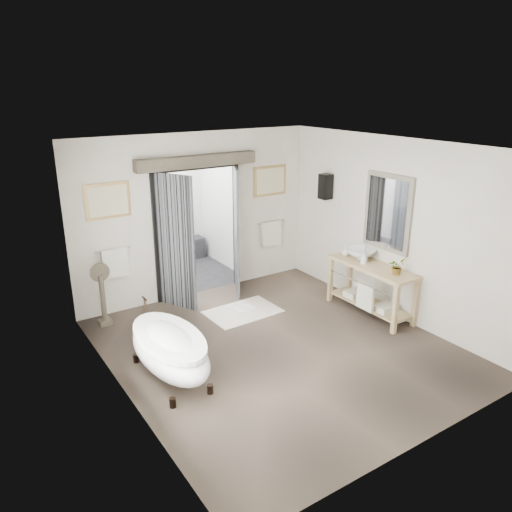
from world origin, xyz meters
name	(u,v)px	position (x,y,z in m)	size (l,w,h in m)	color
ground_plane	(279,348)	(0.00, 0.00, 0.00)	(5.00, 5.00, 0.00)	brown
room_shell	(284,228)	(-0.04, -0.13, 1.86)	(4.52, 5.02, 2.91)	beige
shower_room	(165,226)	(0.00, 3.99, 0.91)	(2.22, 2.01, 2.51)	black
back_wall_dressing	(202,212)	(0.00, 2.32, 1.56)	(3.82, 0.77, 2.52)	black
clawfoot_tub	(170,349)	(-1.63, 0.16, 0.41)	(0.77, 1.72, 0.84)	black
vanity	(371,285)	(1.95, 0.12, 0.51)	(0.57, 1.60, 0.85)	tan
pedestal_mirror	(103,298)	(-1.88, 2.15, 0.45)	(0.31, 0.20, 1.05)	brown
rug	(243,312)	(0.20, 1.31, 0.01)	(1.20, 0.80, 0.01)	beige
slippers	(244,309)	(0.24, 1.33, 0.04)	(0.34, 0.25, 0.05)	silver
basin	(360,254)	(2.03, 0.47, 0.94)	(0.52, 0.52, 0.18)	white
plant	(397,266)	(1.98, -0.36, 0.98)	(0.24, 0.21, 0.27)	gray
soap_bottle_a	(364,259)	(1.90, 0.26, 0.94)	(0.08, 0.08, 0.18)	gray
soap_bottle_b	(346,250)	(1.94, 0.73, 0.94)	(0.15, 0.15, 0.19)	gray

